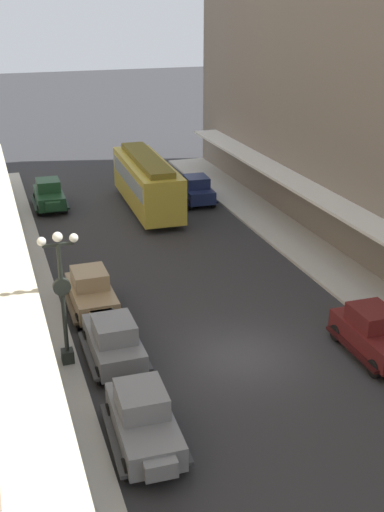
{
  "coord_description": "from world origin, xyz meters",
  "views": [
    {
      "loc": [
        -8.5,
        -19.35,
        12.84
      ],
      "look_at": [
        0.0,
        6.0,
        1.8
      ],
      "focal_mm": 44.61,
      "sensor_mm": 36.0,
      "label": 1
    }
  ],
  "objects_px": {
    "parked_car_0": "(114,339)",
    "pedestrian_0": "(27,382)",
    "parked_car_6": "(195,189)",
    "fire_hydrant": "(382,316)",
    "parked_car_4": "(91,291)",
    "streetcar": "(147,181)",
    "parked_car_3": "(49,194)",
    "parked_car_5": "(143,418)",
    "pedestrian_1": "(2,229)",
    "lamp_post_with_clock": "(62,293)",
    "parked_car_2": "(374,332)"
  },
  "relations": [
    {
      "from": "parked_car_4",
      "to": "pedestrian_0",
      "type": "bearing_deg",
      "value": -117.12
    },
    {
      "from": "pedestrian_1",
      "to": "parked_car_6",
      "type": "bearing_deg",
      "value": 18.75
    },
    {
      "from": "parked_car_3",
      "to": "parked_car_5",
      "type": "height_order",
      "value": "same"
    },
    {
      "from": "streetcar",
      "to": "lamp_post_with_clock",
      "type": "height_order",
      "value": "lamp_post_with_clock"
    },
    {
      "from": "parked_car_5",
      "to": "pedestrian_0",
      "type": "relative_size",
      "value": 2.57
    },
    {
      "from": "parked_car_4",
      "to": "lamp_post_with_clock",
      "type": "xyz_separation_m",
      "value": [
        -1.65,
        -4.12,
        2.04
      ]
    },
    {
      "from": "parked_car_2",
      "to": "parked_car_4",
      "type": "distance_m",
      "value": 11.85
    },
    {
      "from": "streetcar",
      "to": "fire_hydrant",
      "type": "distance_m",
      "value": 19.1
    },
    {
      "from": "parked_car_3",
      "to": "lamp_post_with_clock",
      "type": "bearing_deg",
      "value": -94.9
    },
    {
      "from": "parked_car_5",
      "to": "pedestrian_1",
      "type": "xyz_separation_m",
      "value": [
        -3.14,
        18.49,
        0.07
      ]
    },
    {
      "from": "parked_car_4",
      "to": "lamp_post_with_clock",
      "type": "distance_m",
      "value": 4.88
    },
    {
      "from": "parked_car_4",
      "to": "lamp_post_with_clock",
      "type": "bearing_deg",
      "value": -111.86
    },
    {
      "from": "pedestrian_0",
      "to": "parked_car_3",
      "type": "bearing_deg",
      "value": 81.39
    },
    {
      "from": "lamp_post_with_clock",
      "to": "parked_car_0",
      "type": "bearing_deg",
      "value": -8.49
    },
    {
      "from": "parked_car_2",
      "to": "streetcar",
      "type": "distance_m",
      "value": 20.35
    },
    {
      "from": "parked_car_6",
      "to": "parked_car_0",
      "type": "bearing_deg",
      "value": -117.58
    },
    {
      "from": "parked_car_0",
      "to": "lamp_post_with_clock",
      "type": "height_order",
      "value": "lamp_post_with_clock"
    },
    {
      "from": "parked_car_5",
      "to": "parked_car_6",
      "type": "xyz_separation_m",
      "value": [
        9.42,
        22.76,
        0.0
      ]
    },
    {
      "from": "parked_car_3",
      "to": "fire_hydrant",
      "type": "distance_m",
      "value": 23.39
    },
    {
      "from": "parked_car_4",
      "to": "pedestrian_0",
      "type": "height_order",
      "value": "parked_car_4"
    },
    {
      "from": "parked_car_5",
      "to": "parked_car_4",
      "type": "bearing_deg",
      "value": 89.45
    },
    {
      "from": "parked_car_5",
      "to": "fire_hydrant",
      "type": "distance_m",
      "value": 11.89
    },
    {
      "from": "parked_car_2",
      "to": "parked_car_0",
      "type": "bearing_deg",
      "value": 164.52
    },
    {
      "from": "pedestrian_0",
      "to": "parked_car_4",
      "type": "bearing_deg",
      "value": 62.88
    },
    {
      "from": "parked_car_4",
      "to": "fire_hydrant",
      "type": "bearing_deg",
      "value": -25.71
    },
    {
      "from": "parked_car_6",
      "to": "fire_hydrant",
      "type": "distance_m",
      "value": 18.84
    },
    {
      "from": "parked_car_2",
      "to": "pedestrian_0",
      "type": "relative_size",
      "value": 2.56
    },
    {
      "from": "parked_car_5",
      "to": "parked_car_6",
      "type": "bearing_deg",
      "value": 67.5
    },
    {
      "from": "parked_car_3",
      "to": "pedestrian_0",
      "type": "relative_size",
      "value": 2.56
    },
    {
      "from": "pedestrian_0",
      "to": "parked_car_0",
      "type": "bearing_deg",
      "value": 31.16
    },
    {
      "from": "streetcar",
      "to": "parked_car_4",
      "type": "bearing_deg",
      "value": -114.57
    },
    {
      "from": "parked_car_0",
      "to": "parked_car_2",
      "type": "xyz_separation_m",
      "value": [
        9.51,
        -2.63,
        0.0
      ]
    },
    {
      "from": "fire_hydrant",
      "to": "pedestrian_0",
      "type": "relative_size",
      "value": 0.49
    },
    {
      "from": "parked_car_2",
      "to": "pedestrian_0",
      "type": "xyz_separation_m",
      "value": [
        -12.83,
        0.63,
        0.07
      ]
    },
    {
      "from": "fire_hydrant",
      "to": "pedestrian_1",
      "type": "bearing_deg",
      "value": 134.69
    },
    {
      "from": "streetcar",
      "to": "pedestrian_1",
      "type": "xyz_separation_m",
      "value": [
        -9.18,
        -3.86,
        -0.89
      ]
    },
    {
      "from": "parked_car_4",
      "to": "parked_car_5",
      "type": "distance_m",
      "value": 9.35
    },
    {
      "from": "parked_car_2",
      "to": "pedestrian_1",
      "type": "height_order",
      "value": "parked_car_2"
    },
    {
      "from": "parked_car_4",
      "to": "streetcar",
      "type": "distance_m",
      "value": 14.32
    },
    {
      "from": "parked_car_0",
      "to": "pedestrian_0",
      "type": "relative_size",
      "value": 2.55
    },
    {
      "from": "parked_car_0",
      "to": "fire_hydrant",
      "type": "height_order",
      "value": "parked_car_0"
    },
    {
      "from": "parked_car_4",
      "to": "lamp_post_with_clock",
      "type": "height_order",
      "value": "lamp_post_with_clock"
    },
    {
      "from": "parked_car_0",
      "to": "parked_car_4",
      "type": "distance_m",
      "value": 4.37
    },
    {
      "from": "parked_car_2",
      "to": "parked_car_6",
      "type": "height_order",
      "value": "same"
    },
    {
      "from": "streetcar",
      "to": "parked_car_5",
      "type": "bearing_deg",
      "value": -105.11
    },
    {
      "from": "parked_car_3",
      "to": "lamp_post_with_clock",
      "type": "relative_size",
      "value": 0.83
    },
    {
      "from": "parked_car_0",
      "to": "parked_car_2",
      "type": "height_order",
      "value": "same"
    },
    {
      "from": "parked_car_6",
      "to": "fire_hydrant",
      "type": "bearing_deg",
      "value": -84.63
    },
    {
      "from": "parked_car_2",
      "to": "lamp_post_with_clock",
      "type": "height_order",
      "value": "lamp_post_with_clock"
    },
    {
      "from": "parked_car_2",
      "to": "streetcar",
      "type": "relative_size",
      "value": 0.44
    }
  ]
}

